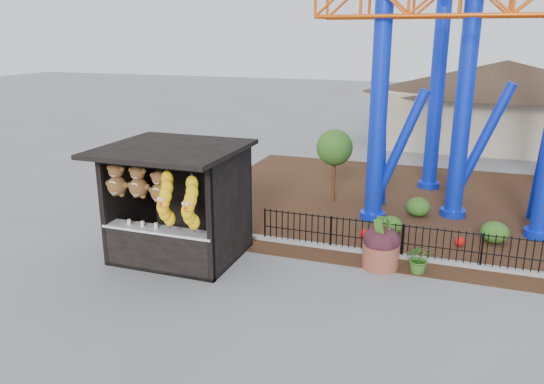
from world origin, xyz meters
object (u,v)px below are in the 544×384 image
(prize_booth, at_px, (174,205))
(roller_coaster, at_px, (510,16))
(terracotta_planter, at_px, (380,256))
(potted_plant, at_px, (420,258))

(prize_booth, distance_m, roller_coaster, 11.98)
(roller_coaster, xyz_separation_m, terracotta_planter, (-2.80, -5.98, -6.12))
(roller_coaster, bearing_deg, potted_plant, -106.77)
(prize_booth, xyz_separation_m, terracotta_planter, (5.31, 1.37, -1.23))
(roller_coaster, height_order, terracotta_planter, roller_coaster)
(roller_coaster, distance_m, potted_plant, 8.70)
(prize_booth, height_order, terracotta_planter, prize_booth)
(roller_coaster, bearing_deg, terracotta_planter, -115.07)
(terracotta_planter, height_order, potted_plant, potted_plant)
(roller_coaster, bearing_deg, prize_booth, -137.80)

